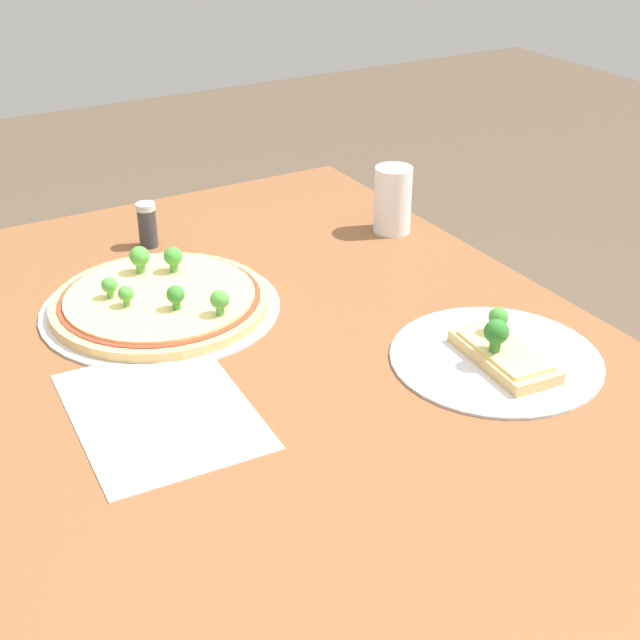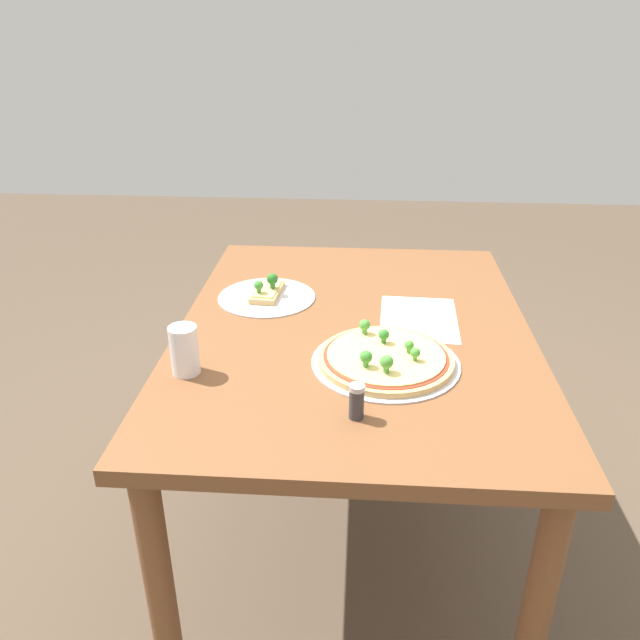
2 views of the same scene
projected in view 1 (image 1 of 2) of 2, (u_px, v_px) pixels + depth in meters
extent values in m
cube|color=brown|center=(267.00, 365.00, 1.16)|extent=(1.18, 0.88, 0.04)
cylinder|color=brown|center=(319.00, 356.00, 1.91)|extent=(0.06, 0.06, 0.73)
cylinder|color=silver|center=(161.00, 308.00, 1.26)|extent=(0.34, 0.34, 0.00)
cylinder|color=tan|center=(160.00, 302.00, 1.25)|extent=(0.31, 0.31, 0.01)
cylinder|color=#B73823|center=(160.00, 297.00, 1.25)|extent=(0.28, 0.28, 0.00)
cylinder|color=#EACC75|center=(160.00, 295.00, 1.25)|extent=(0.27, 0.27, 0.00)
sphere|color=#3D8933|center=(173.00, 256.00, 1.30)|extent=(0.03, 0.03, 0.03)
cylinder|color=#488E3A|center=(174.00, 267.00, 1.31)|extent=(0.01, 0.01, 0.01)
sphere|color=#479338|center=(109.00, 285.00, 1.23)|extent=(0.02, 0.02, 0.02)
cylinder|color=#51973E|center=(110.00, 294.00, 1.24)|extent=(0.01, 0.01, 0.01)
sphere|color=#479338|center=(220.00, 299.00, 1.18)|extent=(0.03, 0.03, 0.03)
cylinder|color=#51973E|center=(220.00, 311.00, 1.19)|extent=(0.01, 0.01, 0.01)
sphere|color=#479338|center=(139.00, 256.00, 1.30)|extent=(0.03, 0.03, 0.03)
cylinder|color=#51973E|center=(141.00, 268.00, 1.31)|extent=(0.01, 0.01, 0.01)
sphere|color=#337A2D|center=(176.00, 294.00, 1.20)|extent=(0.03, 0.03, 0.03)
cylinder|color=#3F8136|center=(177.00, 305.00, 1.21)|extent=(0.01, 0.01, 0.01)
sphere|color=#479338|center=(126.00, 293.00, 1.21)|extent=(0.02, 0.02, 0.02)
cylinder|color=#51973E|center=(127.00, 303.00, 1.21)|extent=(0.01, 0.01, 0.01)
cylinder|color=silver|center=(496.00, 358.00, 1.14)|extent=(0.27, 0.27, 0.00)
cube|color=tan|center=(504.00, 356.00, 1.12)|extent=(0.16, 0.08, 0.02)
cube|color=#EACC75|center=(505.00, 350.00, 1.12)|extent=(0.13, 0.07, 0.00)
sphere|color=#3D8933|center=(498.00, 317.00, 1.14)|extent=(0.03, 0.03, 0.03)
cylinder|color=#488E3A|center=(497.00, 328.00, 1.15)|extent=(0.01, 0.01, 0.01)
sphere|color=#286B23|center=(497.00, 332.00, 1.10)|extent=(0.03, 0.03, 0.03)
cylinder|color=#37742D|center=(495.00, 346.00, 1.11)|extent=(0.01, 0.01, 0.01)
cylinder|color=white|center=(393.00, 200.00, 1.48)|extent=(0.06, 0.06, 0.11)
cylinder|color=#333338|center=(148.00, 228.00, 1.43)|extent=(0.03, 0.03, 0.06)
cylinder|color=#B2B2B7|center=(145.00, 207.00, 1.42)|extent=(0.03, 0.03, 0.01)
cube|color=white|center=(161.00, 410.00, 1.04)|extent=(0.28, 0.21, 0.00)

